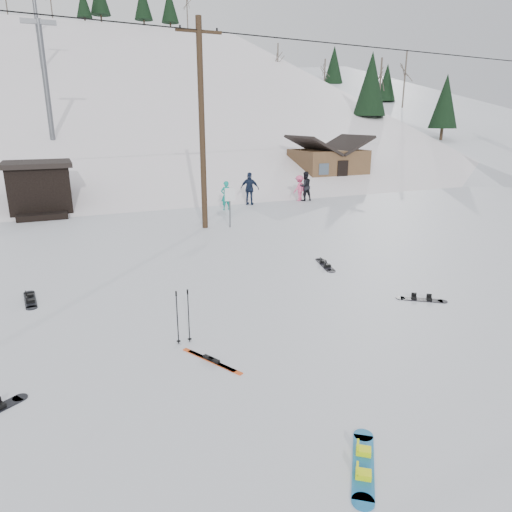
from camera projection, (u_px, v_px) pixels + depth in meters
name	position (u px, v px, depth m)	size (l,w,h in m)	color
ground	(334.00, 395.00, 8.37)	(200.00, 200.00, 0.00)	silver
ski_slope	(99.00, 253.00, 60.02)	(60.00, 75.00, 45.00)	white
ridge_right	(360.00, 228.00, 70.04)	(34.00, 85.00, 36.00)	silver
treeline_right	(390.00, 159.00, 59.11)	(20.00, 60.00, 10.00)	black
treeline_crest	(75.00, 148.00, 83.77)	(50.00, 6.00, 10.00)	black
utility_pole	(202.00, 124.00, 20.07)	(2.00, 0.26, 9.00)	#3A2819
trail_sign	(230.00, 200.00, 21.10)	(0.50, 0.09, 1.85)	#595B60
lift_hut	(40.00, 188.00, 24.40)	(3.40, 4.10, 2.75)	black
lift_tower_near	(45.00, 74.00, 30.87)	(2.20, 0.36, 8.00)	#595B60
lift_tower_mid	(37.00, 23.00, 46.55)	(2.20, 0.36, 8.00)	#595B60
cabin	(328.00, 166.00, 34.78)	(5.39, 4.40, 3.77)	brown
hero_snowboard	(363.00, 465.00, 6.64)	(1.11, 1.39, 0.12)	#1C77B8
hero_skis	(211.00, 360.00, 9.53)	(0.85, 1.52, 0.09)	#D04415
ski_poles	(183.00, 316.00, 10.16)	(0.35, 0.09, 1.27)	black
board_scatter_b	(30.00, 299.00, 12.75)	(0.40, 1.57, 0.11)	black
board_scatter_d	(421.00, 299.00, 12.77)	(1.16, 0.93, 0.10)	black
board_scatter_f	(325.00, 265.00, 15.82)	(0.64, 1.59, 0.11)	black
skier_teal	(226.00, 196.00, 25.44)	(0.59, 0.38, 1.61)	#0E907F
skier_dark	(305.00, 186.00, 28.29)	(0.88, 0.68, 1.81)	black
skier_pink	(299.00, 188.00, 28.32)	(1.02, 0.59, 1.58)	#F7578B
skier_navy	(250.00, 189.00, 26.90)	(1.12, 0.47, 1.91)	#162039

